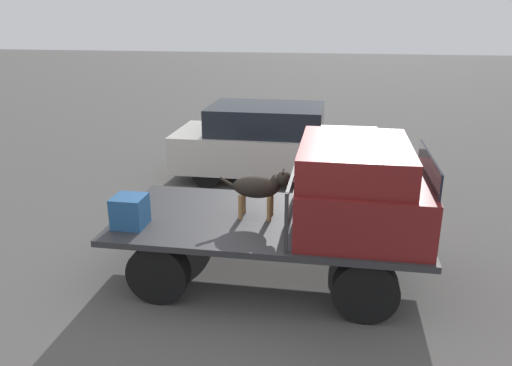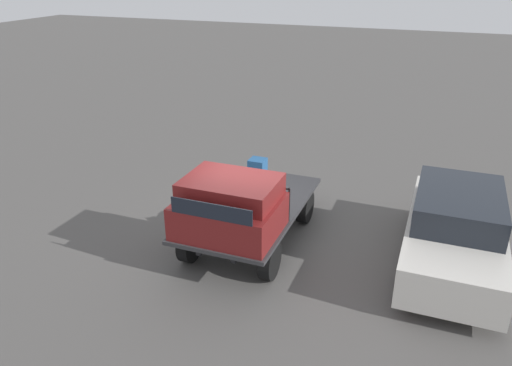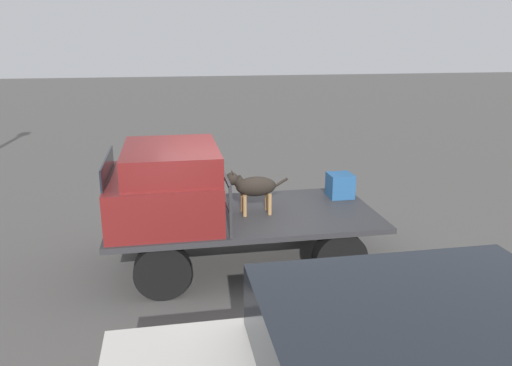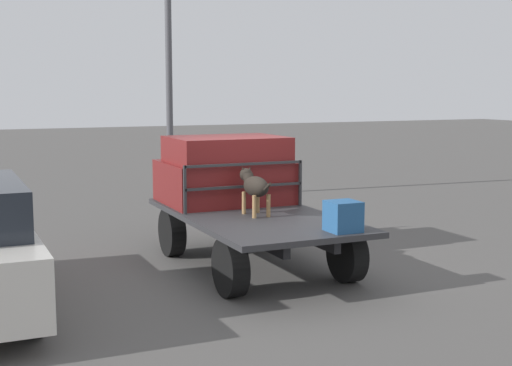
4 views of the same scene
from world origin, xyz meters
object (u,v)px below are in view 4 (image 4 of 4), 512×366
Objects in this scene: dog at (254,186)px; cargo_crate at (343,216)px; flatbed_truck at (253,228)px; light_pole_near at (168,33)px.

cargo_crate is (-1.60, -0.55, -0.23)m from dog.
flatbed_truck is 10.13× the size of cargo_crate.
dog reaches higher than cargo_crate.
flatbed_truck is 1.85m from cargo_crate.
light_pole_near is at bearing 8.38° from dog.
dog is (-0.12, 0.04, 0.65)m from flatbed_truck.
dog is at bearing 19.08° from cargo_crate.
dog is at bearing 172.49° from light_pole_near.
light_pole_near is at bearing -7.35° from flatbed_truck.
dog is 0.16× the size of light_pole_near.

